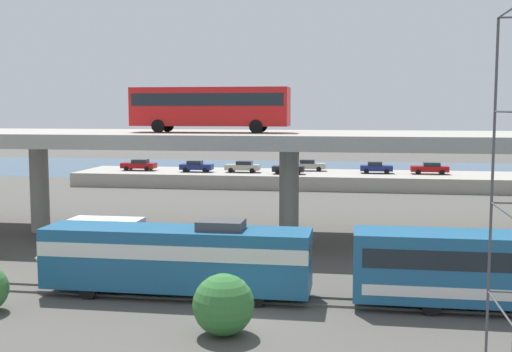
# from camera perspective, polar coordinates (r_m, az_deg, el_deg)

# --- Properties ---
(ground_plane) EXTENTS (260.00, 260.00, 0.00)m
(ground_plane) POSITION_cam_1_polar(r_m,az_deg,el_deg) (30.83, -1.17, -12.96)
(ground_plane) COLOR #4C4944
(rail_strip_near) EXTENTS (110.00, 0.12, 0.12)m
(rail_strip_near) POSITION_cam_1_polar(r_m,az_deg,el_deg) (33.90, -0.17, -11.09)
(rail_strip_near) COLOR #59544C
(rail_strip_near) RESTS_ON ground_plane
(rail_strip_far) EXTENTS (110.00, 0.12, 0.12)m
(rail_strip_far) POSITION_cam_1_polar(r_m,az_deg,el_deg) (35.24, 0.20, -10.42)
(rail_strip_far) COLOR #59544C
(rail_strip_far) RESTS_ON ground_plane
(train_locomotive) EXTENTS (15.30, 3.04, 4.18)m
(train_locomotive) POSITION_cam_1_polar(r_m,az_deg,el_deg) (35.14, -8.17, -6.94)
(train_locomotive) COLOR #1E5984
(train_locomotive) RESTS_ON ground_plane
(highway_overpass) EXTENTS (96.00, 12.93, 8.21)m
(highway_overpass) POSITION_cam_1_polar(r_m,az_deg,el_deg) (49.05, 2.95, 2.96)
(highway_overpass) COLOR #9E998E
(highway_overpass) RESTS_ON ground_plane
(transit_bus_on_overpass) EXTENTS (12.00, 2.68, 3.40)m
(transit_bus_on_overpass) POSITION_cam_1_polar(r_m,az_deg,el_deg) (49.30, -4.10, 6.25)
(transit_bus_on_overpass) COLOR red
(transit_bus_on_overpass) RESTS_ON highway_overpass
(service_truck_west) EXTENTS (6.80, 2.46, 3.04)m
(service_truck_west) POSITION_cam_1_polar(r_m,az_deg,el_deg) (42.06, -12.01, -5.65)
(service_truck_west) COLOR navy
(service_truck_west) RESTS_ON ground_plane
(pier_parking_lot) EXTENTS (63.30, 11.01, 1.75)m
(pier_parking_lot) POSITION_cam_1_polar(r_m,az_deg,el_deg) (84.36, 5.45, -0.30)
(pier_parking_lot) COLOR #9E998E
(pier_parking_lot) RESTS_ON ground_plane
(parked_car_0) EXTENTS (4.28, 1.85, 1.50)m
(parked_car_0) POSITION_cam_1_polar(r_m,az_deg,el_deg) (85.28, -5.30, 0.88)
(parked_car_0) COLOR navy
(parked_car_0) RESTS_ON pier_parking_lot
(parked_car_1) EXTENTS (4.60, 2.00, 1.50)m
(parked_car_1) POSITION_cam_1_polar(r_m,az_deg,el_deg) (88.44, -10.28, 0.99)
(parked_car_1) COLOR maroon
(parked_car_1) RESTS_ON pier_parking_lot
(parked_car_2) EXTENTS (4.68, 1.98, 1.50)m
(parked_car_2) POSITION_cam_1_polar(r_m,az_deg,el_deg) (85.03, 15.09, 0.68)
(parked_car_2) COLOR maroon
(parked_car_2) RESTS_ON pier_parking_lot
(parked_car_3) EXTENTS (4.40, 1.89, 1.50)m
(parked_car_3) POSITION_cam_1_polar(r_m,az_deg,el_deg) (86.77, 4.67, 0.97)
(parked_car_3) COLOR #9E998C
(parked_car_3) RESTS_ON pier_parking_lot
(parked_car_5) EXTENTS (4.02, 1.85, 1.50)m
(parked_car_5) POSITION_cam_1_polar(r_m,az_deg,el_deg) (82.27, 2.89, 0.71)
(parked_car_5) COLOR black
(parked_car_5) RESTS_ON pier_parking_lot
(parked_car_6) EXTENTS (4.11, 1.97, 1.50)m
(parked_car_6) POSITION_cam_1_polar(r_m,az_deg,el_deg) (84.59, 10.55, 0.76)
(parked_car_6) COLOR navy
(parked_car_6) RESTS_ON pier_parking_lot
(parked_car_7) EXTENTS (4.53, 1.97, 1.50)m
(parked_car_7) POSITION_cam_1_polar(r_m,az_deg,el_deg) (84.41, -1.16, 0.85)
(parked_car_7) COLOR #9E998C
(parked_car_7) RESTS_ON pier_parking_lot
(harbor_water) EXTENTS (140.00, 36.00, 0.01)m
(harbor_water) POSITION_cam_1_polar(r_m,az_deg,el_deg) (107.30, 6.22, 0.55)
(harbor_water) COLOR #385B7A
(harbor_water) RESTS_ON ground_plane
(shrub_right) EXTENTS (2.75, 2.75, 2.75)m
(shrub_right) POSITION_cam_1_polar(r_m,az_deg,el_deg) (29.09, -2.89, -11.28)
(shrub_right) COLOR #326E32
(shrub_right) RESTS_ON ground_plane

